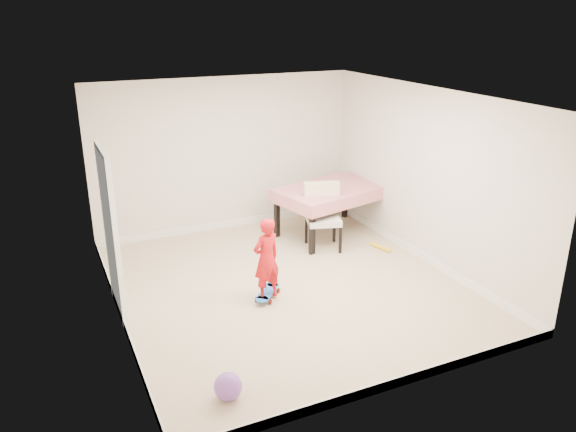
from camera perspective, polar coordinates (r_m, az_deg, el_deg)
name	(u,v)px	position (r m, az deg, el deg)	size (l,w,h in m)	color
ground	(288,286)	(7.84, -0.05, -7.10)	(5.00, 5.00, 0.00)	tan
ceiling	(287,98)	(7.04, -0.06, 11.91)	(4.50, 5.00, 0.04)	white
wall_back	(226,155)	(9.56, -6.33, 6.17)	(4.50, 0.04, 2.60)	beige
wall_front	(399,272)	(5.35, 11.20, -5.63)	(4.50, 0.04, 2.60)	beige
wall_left	(112,222)	(6.77, -17.47, -0.60)	(0.04, 5.00, 2.60)	beige
wall_right	(426,177)	(8.47, 13.80, 3.88)	(0.04, 5.00, 2.60)	beige
door	(111,235)	(7.14, -17.53, -1.88)	(0.10, 0.94, 2.11)	white
baseboard_back	(228,224)	(9.94, -6.08, -0.77)	(4.50, 0.02, 0.12)	white
baseboard_front	(391,384)	(5.98, 10.43, -16.44)	(4.50, 0.02, 0.12)	white
baseboard_left	(122,317)	(7.28, -16.52, -9.78)	(0.02, 5.00, 0.12)	white
baseboard_right	(419,254)	(8.90, 13.20, -3.79)	(0.02, 5.00, 0.12)	white
dining_table	(330,211)	(9.48, 4.30, 0.54)	(1.76, 1.10, 0.83)	#B01609
dining_chair	(323,218)	(8.86, 3.61, -0.16)	(0.57, 0.65, 1.04)	beige
skateboard	(268,294)	(7.53, -2.08, -7.93)	(0.61, 0.22, 0.09)	blue
child	(266,262)	(7.24, -2.21, -4.64)	(0.40, 0.27, 1.11)	red
balloon	(228,386)	(5.75, -6.12, -16.84)	(0.28, 0.28, 0.28)	purple
foam_toy	(380,247)	(9.10, 9.37, -3.15)	(0.06, 0.06, 0.40)	yellow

